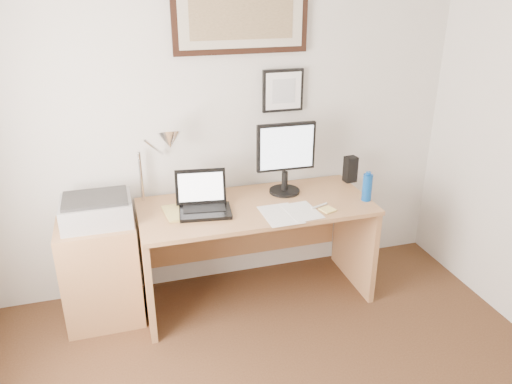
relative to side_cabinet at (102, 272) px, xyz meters
name	(u,v)px	position (x,y,z in m)	size (l,w,h in m)	color
wall_back	(221,122)	(0.92, 0.32, 0.89)	(3.50, 0.02, 2.50)	silver
side_cabinet	(102,272)	(0.00, 0.00, 0.00)	(0.50, 0.40, 0.73)	#A16E43
water_bottle	(367,187)	(1.83, -0.19, 0.48)	(0.07, 0.07, 0.19)	#0B4394
bottle_cap	(369,173)	(1.83, -0.19, 0.59)	(0.03, 0.03, 0.02)	#0B4394
speaker	(350,169)	(1.88, 0.16, 0.48)	(0.09, 0.08, 0.20)	black
paper_sheet_a	(281,215)	(1.18, -0.25, 0.39)	(0.23, 0.33, 0.00)	white
paper_sheet_b	(302,211)	(1.33, -0.24, 0.39)	(0.20, 0.29, 0.00)	white
sticky_pad	(328,210)	(1.50, -0.28, 0.39)	(0.09, 0.09, 0.01)	#FFE278
marker_pen	(319,206)	(1.47, -0.21, 0.39)	(0.02, 0.02, 0.14)	white
book	(165,215)	(0.45, -0.05, 0.39)	(0.18, 0.25, 0.02)	tan
desk	(253,229)	(1.07, 0.04, 0.15)	(1.60, 0.70, 0.75)	#A16E43
laptop	(204,203)	(0.71, -0.04, 0.44)	(0.37, 0.34, 0.26)	black
lcd_monitor	(286,155)	(1.33, 0.09, 0.68)	(0.42, 0.22, 0.52)	black
printer	(97,210)	(0.02, 0.02, 0.45)	(0.44, 0.34, 0.18)	#A1A1A4
desk_lamp	(167,143)	(0.51, 0.13, 0.82)	(0.29, 0.27, 0.53)	silver
picture_large	(241,17)	(1.07, 0.29, 1.59)	(0.92, 0.04, 0.47)	black
picture_small	(283,91)	(1.37, 0.29, 1.09)	(0.30, 0.03, 0.30)	black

